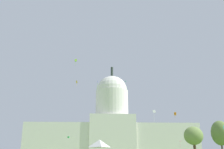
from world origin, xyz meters
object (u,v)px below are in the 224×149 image
Objects in this scene: tree_east_near at (194,136)px; tree_east_far at (220,133)px; kite_lime_high at (76,60)px; kite_orange_mid at (175,114)px; kite_turquoise_mid at (125,82)px; kite_green_low at (69,137)px; kite_blue_mid at (97,83)px; kite_pink_low at (180,142)px; kite_white_low at (154,113)px; kite_cyan_low at (224,127)px; kite_gold_high at (77,82)px; capitol_building at (112,131)px.

tree_east_far is at bearing 29.52° from tree_east_near.
kite_lime_high is 1.21× the size of kite_orange_mid.
kite_turquoise_mid is 1.13× the size of kite_green_low.
kite_turquoise_mid is at bearing 150.51° from tree_east_far.
kite_green_low reaches higher than tree_east_near.
kite_blue_mid reaches higher than kite_orange_mid.
kite_pink_low is (53.61, 18.36, -37.21)m from kite_lime_high.
kite_turquoise_mid is 0.40× the size of kite_white_low.
tree_east_far is (13.00, 7.36, 1.61)m from tree_east_near.
kite_cyan_low is at bearing 42.67° from kite_turquoise_mid.
kite_gold_high is (-56.95, 29.58, 27.19)m from tree_east_far.
tree_east_near is 64.08m from kite_lime_high.
kite_orange_mid is at bearing 134.21° from kite_turquoise_mid.
tree_east_near is 64.23m from kite_gold_high.
kite_lime_high is at bearing -108.57° from capitol_building.
tree_east_far is 35.06m from kite_orange_mid.
capitol_building is 58.02m from kite_orange_mid.
kite_gold_high reaches higher than tree_east_near.
kite_gold_high is 1.14× the size of kite_orange_mid.
kite_white_low is at bearing 22.69° from kite_turquoise_mid.
kite_cyan_low is 88.94m from kite_green_low.
kite_blue_mid is 17.34m from kite_gold_high.
kite_lime_high reaches higher than kite_turquoise_mid.
kite_lime_high reaches higher than kite_cyan_low.
kite_gold_high is (-43.95, 36.94, 28.80)m from tree_east_near.
kite_gold_high is at bearing -50.50° from kite_cyan_low.
kite_cyan_low is 0.90× the size of kite_green_low.
kite_pink_low is (42.99, 22.60, -24.96)m from kite_blue_mid.
tree_east_far is (36.42, -81.96, -7.79)m from capitol_building.
kite_blue_mid reaches higher than kite_white_low.
tree_east_near is at bearing 19.03° from kite_gold_high.
kite_gold_high is at bearing 5.01° from kite_pink_low.
kite_white_low is at bearing -86.59° from capitol_building.
kite_gold_high is 30.87m from kite_green_low.
capitol_building is 113.06m from kite_cyan_low.
kite_gold_high is at bearing 139.96° from tree_east_near.
kite_pink_low is at bearing 157.11° from kite_blue_mid.
kite_cyan_low is at bearing -148.39° from kite_white_low.
kite_pink_low is (8.58, 67.05, -0.78)m from kite_cyan_low.
kite_green_low is (-15.09, 29.42, -22.08)m from kite_blue_mid.
kite_lime_high is 56.54m from kite_orange_mid.
tree_east_far is at bearing 31.62° from kite_gold_high.
kite_turquoise_mid is 0.55× the size of kite_pink_low.
kite_gold_high reaches higher than tree_east_far.
capitol_building is 37.08× the size of kite_gold_high.
tree_east_far is 4.24× the size of kite_white_low.
kite_blue_mid is at bearing -26.35° from kite_white_low.
kite_orange_mid is (50.08, 11.59, -23.54)m from kite_lime_high.
tree_east_far is at bearing -111.57° from kite_cyan_low.
capitol_building is 42.15× the size of kite_orange_mid.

